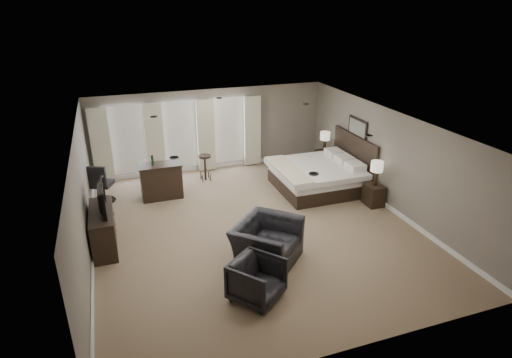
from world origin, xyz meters
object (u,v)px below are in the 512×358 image
object	(u,v)px
lamp_near	(376,174)
nightstand_far	(324,160)
lamp_far	(325,142)
bar_stool_left	(159,181)
desk_chair	(102,183)
nightstand_near	(374,195)
bar_stool_right	(205,168)
tv	(100,208)
armchair_near	(267,236)
bar_counter	(161,181)
dresser	(103,229)
bed	(320,164)
armchair_far	(257,278)

from	to	relation	value
lamp_near	nightstand_far	bearing A→B (deg)	90.00
nightstand_far	lamp_far	size ratio (longest dim) A/B	0.88
bar_stool_left	desk_chair	world-z (taller)	desk_chair
nightstand_near	bar_stool_left	distance (m)	6.00
bar_stool_right	tv	bearing A→B (deg)	-134.70
desk_chair	nightstand_near	bearing A→B (deg)	-176.17
nightstand_far	lamp_far	xyz separation A→B (m)	(0.00, 0.00, 0.62)
lamp_near	armchair_near	distance (m)	4.01
nightstand_near	bar_counter	world-z (taller)	bar_counter
dresser	tv	xyz separation A→B (m)	(0.00, 0.00, 0.52)
bed	tv	xyz separation A→B (m)	(-6.03, -1.30, 0.21)
tv	lamp_far	bearing A→B (deg)	-68.29
bar_stool_right	bed	bearing A→B (deg)	-29.98
nightstand_far	bar_stool_left	bearing A→B (deg)	-177.33
bar_stool_left	desk_chair	xyz separation A→B (m)	(-1.51, -0.04, 0.19)
dresser	bar_stool_left	bearing A→B (deg)	58.41
lamp_far	armchair_far	world-z (taller)	lamp_far
armchair_near	nightstand_near	bearing A→B (deg)	-22.15
nightstand_far	bar_counter	xyz separation A→B (m)	(-5.34, -0.55, 0.21)
armchair_near	bar_stool_left	bearing A→B (deg)	66.75
bed	dresser	bearing A→B (deg)	-167.79
desk_chair	bar_counter	bearing A→B (deg)	-164.90
dresser	bed	bearing A→B (deg)	12.21
dresser	armchair_far	distance (m)	3.86
tv	bar_counter	distance (m)	2.75
bar_stool_right	desk_chair	size ratio (longest dim) A/B	0.72
armchair_far	desk_chair	world-z (taller)	desk_chair
bar_stool_left	dresser	bearing A→B (deg)	-121.59
bed	armchair_near	distance (m)	4.11
dresser	bar_stool_right	distance (m)	4.28
tv	lamp_near	bearing A→B (deg)	-91.20
lamp_near	desk_chair	xyz separation A→B (m)	(-6.89, 2.61, -0.35)
bed	armchair_far	bearing A→B (deg)	-129.43
armchair_far	desk_chair	size ratio (longest dim) A/B	0.79
lamp_near	nightstand_near	bearing A→B (deg)	90.00
nightstand_near	bar_stool_right	xyz separation A→B (m)	(-3.91, 3.19, 0.11)
lamp_near	lamp_far	distance (m)	2.90
nightstand_far	bar_stool_left	size ratio (longest dim) A/B	0.77
tv	bar_counter	world-z (taller)	tv
bed	bar_stool_right	bearing A→B (deg)	150.02
lamp_near	desk_chair	world-z (taller)	lamp_near
dresser	bar_stool_right	bearing A→B (deg)	45.30
nightstand_near	desk_chair	world-z (taller)	desk_chair
tv	bar_counter	xyz separation A→B (m)	(1.58, 2.21, -0.47)
bed	nightstand_far	size ratio (longest dim) A/B	4.14
nightstand_far	armchair_near	world-z (taller)	armchair_near
lamp_far	armchair_far	xyz separation A→B (m)	(-4.28, -5.57, -0.46)
nightstand_far	bar_stool_right	xyz separation A→B (m)	(-3.91, 0.29, 0.11)
bed	lamp_near	distance (m)	1.71
bar_counter	bar_stool_left	size ratio (longest dim) A/B	1.54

